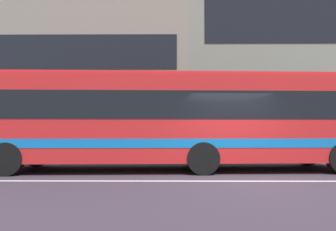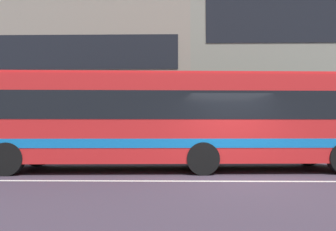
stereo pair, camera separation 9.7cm
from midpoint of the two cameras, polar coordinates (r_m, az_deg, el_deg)
name	(u,v)px [view 2 (the right image)]	position (r m, az deg, el deg)	size (l,w,h in m)	color
ground_plane	(241,181)	(8.53, 13.85, -11.92)	(160.00, 160.00, 0.00)	#403443
lane_centre_line	(241,181)	(8.53, 13.85, -11.90)	(60.00, 0.16, 0.01)	silver
hedge_row_far	(218,150)	(14.19, 9.51, -6.50)	(16.89, 1.10, 0.85)	#235929
apartment_block_left	(65,80)	(23.98, -18.69, 6.40)	(18.15, 9.78, 10.19)	gray
transit_bus	(176,118)	(10.46, 1.75, -0.49)	(12.39, 3.06, 3.23)	red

